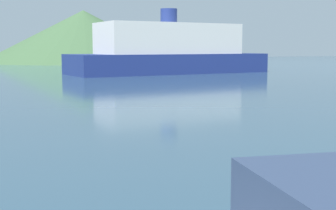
% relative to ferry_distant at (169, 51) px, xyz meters
% --- Properties ---
extents(ferry_distant, '(22.70, 9.36, 7.05)m').
position_rel_ferry_distant_xyz_m(ferry_distant, '(0.00, 0.00, 0.00)').
color(ferry_distant, navy).
rests_on(ferry_distant, ground_plane).
extents(hill_central, '(38.70, 38.70, 9.99)m').
position_rel_ferry_distant_xyz_m(hill_central, '(0.63, 43.56, 2.59)').
color(hill_central, '#476B42').
rests_on(hill_central, ground_plane).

